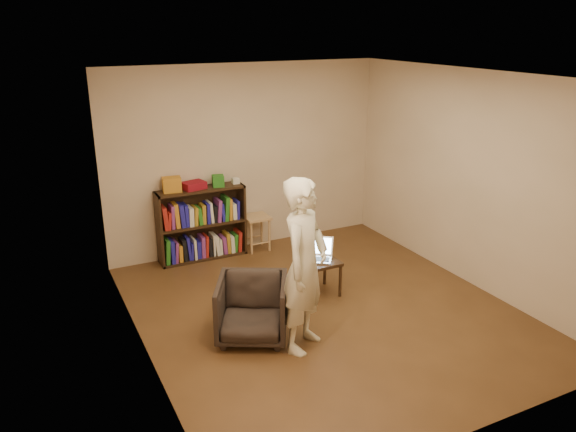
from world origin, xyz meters
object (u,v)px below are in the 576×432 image
armchair (252,309)px  side_table (319,266)px  bookshelf (202,228)px  person (304,266)px  stool (256,223)px  laptop (318,254)px

armchair → side_table: armchair is taller
armchair → bookshelf: bearing=112.6°
bookshelf → person: bearing=-85.7°
armchair → side_table: 1.25m
stool → armchair: bearing=-114.5°
person → armchair: bearing=98.2°
bookshelf → side_table: bearing=-61.5°
stool → person: size_ratio=0.29×
laptop → bookshelf: bearing=155.7°
side_table → person: 1.29m
armchair → person: bearing=-15.7°
stool → laptop: size_ratio=1.05×
side_table → person: person is taller
side_table → laptop: bearing=76.8°
bookshelf → person: person is taller
armchair → side_table: size_ratio=1.66×
stool → person: (-0.59, -2.55, 0.47)m
side_table → laptop: (0.01, 0.06, 0.13)m
person → laptop: bearing=15.9°
laptop → person: person is taller
bookshelf → stool: 0.79m
side_table → laptop: size_ratio=0.89×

